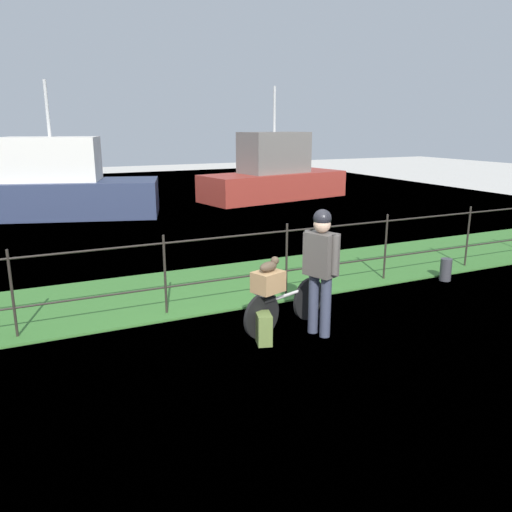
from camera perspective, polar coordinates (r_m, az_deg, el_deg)
name	(u,v)px	position (r m, az deg, el deg)	size (l,w,h in m)	color
ground_plane	(289,352)	(6.38, 3.66, -10.66)	(60.00, 60.00, 0.00)	beige
grass_strip	(209,287)	(8.75, -5.29, -3.49)	(27.00, 2.40, 0.03)	#38702D
harbor_water	(122,218)	(15.81, -14.82, 4.16)	(30.00, 30.00, 0.00)	#60849E
iron_fence	(229,261)	(7.74, -3.05, -0.60)	(18.04, 0.04, 1.20)	#28231E
bicycle_main	(285,306)	(6.94, 3.30, -5.61)	(1.49, 0.56, 0.61)	black
wooden_crate	(268,282)	(6.57, 1.39, -2.88)	(0.38, 0.29, 0.27)	#A87F51
terrier_dog	(270,265)	(6.53, 1.55, -1.06)	(0.32, 0.22, 0.18)	#4C3D2D
cyclist_person	(321,262)	(6.59, 7.28, -0.62)	(0.38, 0.52, 1.68)	#383D51
backpack_on_paving	(264,329)	(6.52, 0.86, -8.13)	(0.28, 0.18, 0.40)	olive
mooring_bollard	(446,270)	(9.69, 20.49, -1.44)	(0.20, 0.20, 0.40)	#38383D
moored_boat_near	(274,175)	(19.23, 2.02, 9.03)	(5.90, 3.02, 4.05)	#9E3328
moored_boat_mid	(55,188)	(16.54, -21.61, 7.07)	(6.36, 3.75, 3.97)	#2D3856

